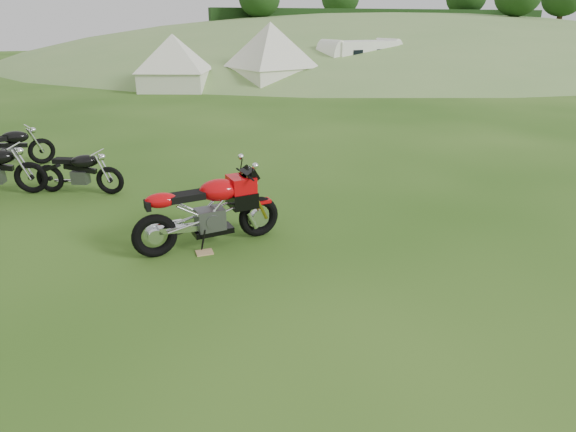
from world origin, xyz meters
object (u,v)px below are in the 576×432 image
object	(u,v)px
sport_motorcycle	(208,206)
tent_left	(174,63)
plywood_board	(205,252)
tent_mid	(271,58)
vintage_moto_d	(8,148)
caravan	(360,61)
vintage_moto_b	(78,171)

from	to	relation	value
sport_motorcycle	tent_left	distance (m)	18.43
sport_motorcycle	plywood_board	xyz separation A→B (m)	(-0.13, -0.24, -0.64)
tent_mid	vintage_moto_d	bearing A→B (deg)	-145.60
sport_motorcycle	vintage_moto_d	distance (m)	6.66
plywood_board	caravan	xyz separation A→B (m)	(11.85, 18.97, 1.11)
sport_motorcycle	vintage_moto_b	distance (m)	3.81
vintage_moto_b	tent_mid	bearing A→B (deg)	84.94
sport_motorcycle	caravan	xyz separation A→B (m)	(11.72, 18.73, 0.47)
sport_motorcycle	caravan	size ratio (longest dim) A/B	0.45
vintage_moto_d	tent_left	xyz separation A→B (m)	(5.17, 12.79, 0.82)
vintage_moto_b	tent_left	distance (m)	15.55
sport_motorcycle	caravan	bearing A→B (deg)	49.59
sport_motorcycle	vintage_moto_d	world-z (taller)	sport_motorcycle
tent_mid	tent_left	bearing A→B (deg)	156.81
tent_left	tent_mid	size ratio (longest dim) A/B	0.90
plywood_board	sport_motorcycle	bearing A→B (deg)	61.49
plywood_board	vintage_moto_b	size ratio (longest dim) A/B	0.14
vintage_moto_d	tent_mid	size ratio (longest dim) A/B	0.56
sport_motorcycle	vintage_moto_d	bearing A→B (deg)	114.97
plywood_board	vintage_moto_b	bearing A→B (deg)	118.58
tent_mid	caravan	distance (m)	5.54
caravan	tent_left	bearing A→B (deg)	171.03
plywood_board	tent_left	xyz separation A→B (m)	(1.65, 18.59, 1.31)
plywood_board	vintage_moto_b	distance (m)	3.97
plywood_board	vintage_moto_d	distance (m)	6.80
sport_motorcycle	caravan	world-z (taller)	caravan
vintage_moto_b	tent_left	xyz separation A→B (m)	(3.54, 15.12, 0.86)
sport_motorcycle	plywood_board	distance (m)	0.70
vintage_moto_b	tent_left	size ratio (longest dim) A/B	0.57
tent_left	caravan	distance (m)	10.21
plywood_board	tent_mid	world-z (taller)	tent_mid
sport_motorcycle	tent_mid	size ratio (longest dim) A/B	0.64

